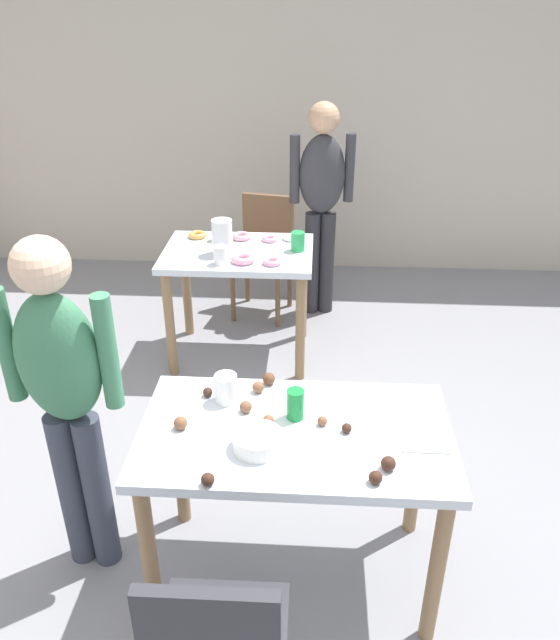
{
  "coord_description": "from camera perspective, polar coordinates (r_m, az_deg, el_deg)",
  "views": [
    {
      "loc": [
        0.07,
        -2.0,
        2.2
      ],
      "look_at": [
        -0.08,
        0.42,
        0.9
      ],
      "focal_mm": 35.1,
      "sensor_mm": 36.0,
      "label": 1
    }
  ],
  "objects": [
    {
      "name": "cake_ball_8",
      "position": [
        2.57,
        -1.03,
        -5.38
      ],
      "size": [
        0.05,
        0.05,
        0.05
      ],
      "primitive_type": "sphere",
      "color": "brown",
      "rests_on": "dining_table_near"
    },
    {
      "name": "cake_ball_9",
      "position": [
        2.42,
        -3.14,
        -7.91
      ],
      "size": [
        0.05,
        0.05,
        0.05
      ],
      "primitive_type": "sphere",
      "color": "brown",
      "rests_on": "dining_table_near"
    },
    {
      "name": "cake_ball_5",
      "position": [
        2.12,
        -6.6,
        -14.24
      ],
      "size": [
        0.05,
        0.05,
        0.05
      ],
      "primitive_type": "sphere",
      "color": "#3D2319",
      "rests_on": "dining_table_near"
    },
    {
      "name": "pitcher_far",
      "position": [
        3.83,
        -5.29,
        7.54
      ],
      "size": [
        0.13,
        0.13,
        0.21
      ],
      "primitive_type": "cylinder",
      "color": "white",
      "rests_on": "dining_table_far"
    },
    {
      "name": "cup_far_0",
      "position": [
        4.06,
        -5.57,
        7.97
      ],
      "size": [
        0.08,
        0.08,
        0.11
      ],
      "primitive_type": "cylinder",
      "color": "yellow",
      "rests_on": "dining_table_far"
    },
    {
      "name": "person_adult_far",
      "position": [
        4.46,
        3.8,
        11.49
      ],
      "size": [
        0.46,
        0.25,
        1.53
      ],
      "color": "#28282D",
      "rests_on": "ground_plane"
    },
    {
      "name": "donut_far_1",
      "position": [
        3.69,
        -0.73,
        5.35
      ],
      "size": [
        0.11,
        0.11,
        0.03
      ],
      "primitive_type": "torus",
      "color": "pink",
      "rests_on": "dining_table_far"
    },
    {
      "name": "dining_table_far",
      "position": [
        3.96,
        -3.8,
        4.59
      ],
      "size": [
        0.92,
        0.65,
        0.75
      ],
      "color": "silver",
      "rests_on": "ground_plane"
    },
    {
      "name": "wall_back",
      "position": [
        5.27,
        2.83,
        18.36
      ],
      "size": [
        6.4,
        0.1,
        2.6
      ],
      "primitive_type": "cube",
      "color": "#BCB2A3",
      "rests_on": "ground_plane"
    },
    {
      "name": "donut_far_2",
      "position": [
        3.72,
        -3.4,
        5.59
      ],
      "size": [
        0.14,
        0.14,
        0.04
      ],
      "primitive_type": "torus",
      "color": "pink",
      "rests_on": "dining_table_far"
    },
    {
      "name": "donut_far_4",
      "position": [
        4.13,
        -7.56,
        7.69
      ],
      "size": [
        0.12,
        0.12,
        0.03
      ],
      "primitive_type": "torus",
      "color": "gold",
      "rests_on": "dining_table_far"
    },
    {
      "name": "dining_table_near",
      "position": [
        2.42,
        1.38,
        -12.12
      ],
      "size": [
        1.16,
        0.66,
        0.75
      ],
      "color": "silver",
      "rests_on": "ground_plane"
    },
    {
      "name": "cake_ball_0",
      "position": [
        2.35,
        -1.07,
        -9.17
      ],
      "size": [
        0.04,
        0.04,
        0.04
      ],
      "primitive_type": "sphere",
      "color": "brown",
      "rests_on": "dining_table_near"
    },
    {
      "name": "cake_ball_10",
      "position": [
        2.19,
        9.84,
        -12.77
      ],
      "size": [
        0.05,
        0.05,
        0.05
      ],
      "primitive_type": "sphere",
      "color": "#3D2319",
      "rests_on": "dining_table_near"
    },
    {
      "name": "donut_far_5",
      "position": [
        4.04,
        -0.95,
        7.42
      ],
      "size": [
        0.1,
        0.1,
        0.03
      ],
      "primitive_type": "torus",
      "color": "pink",
      "rests_on": "dining_table_far"
    },
    {
      "name": "person_girl_near",
      "position": [
        2.46,
        -19.06,
        -5.88
      ],
      "size": [
        0.45,
        0.22,
        1.48
      ],
      "color": "#383D4C",
      "rests_on": "ground_plane"
    },
    {
      "name": "cake_ball_2",
      "position": [
        2.36,
        3.88,
        -9.17
      ],
      "size": [
        0.04,
        0.04,
        0.04
      ],
      "primitive_type": "sphere",
      "color": "brown",
      "rests_on": "dining_table_near"
    },
    {
      "name": "cup_far_2",
      "position": [
        3.69,
        -5.46,
        5.9
      ],
      "size": [
        0.08,
        0.08,
        0.11
      ],
      "primitive_type": "cylinder",
      "color": "white",
      "rests_on": "dining_table_far"
    },
    {
      "name": "donut_far_3",
      "position": [
        4.06,
        0.99,
        7.53
      ],
      "size": [
        0.1,
        0.1,
        0.03
      ],
      "primitive_type": "torus",
      "color": "white",
      "rests_on": "dining_table_far"
    },
    {
      "name": "cake_ball_6",
      "position": [
        2.52,
        -6.61,
        -6.55
      ],
      "size": [
        0.04,
        0.04,
        0.04
      ],
      "primitive_type": "sphere",
      "color": "#3D2319",
      "rests_on": "dining_table_near"
    },
    {
      "name": "cake_ball_4",
      "position": [
        2.33,
        6.1,
        -9.78
      ],
      "size": [
        0.04,
        0.04,
        0.04
      ],
      "primitive_type": "sphere",
      "color": "#3D2319",
      "rests_on": "dining_table_near"
    },
    {
      "name": "mixing_bowl",
      "position": [
        2.25,
        -2.06,
        -10.96
      ],
      "size": [
        0.18,
        0.18,
        0.06
      ],
      "primitive_type": "cylinder",
      "color": "white",
      "rests_on": "dining_table_near"
    },
    {
      "name": "cake_ball_3",
      "position": [
        2.14,
        8.7,
        -14.01
      ],
      "size": [
        0.05,
        0.05,
        0.05
      ],
      "primitive_type": "sphere",
      "color": "#3D2319",
      "rests_on": "dining_table_near"
    },
    {
      "name": "ground_plane",
      "position": [
        2.97,
        1.07,
        -19.56
      ],
      "size": [
        6.4,
        6.4,
        0.0
      ],
      "primitive_type": "plane",
      "color": "gray"
    },
    {
      "name": "donut_far_0",
      "position": [
        4.08,
        -3.54,
        7.63
      ],
      "size": [
        0.12,
        0.12,
        0.04
      ],
      "primitive_type": "torus",
      "color": "pink",
      "rests_on": "dining_table_far"
    },
    {
      "name": "fork_near",
      "position": [
        2.3,
        13.23,
        -11.6
      ],
      "size": [
        0.17,
        0.02,
        0.01
      ],
      "primitive_type": "cube",
      "color": "silver",
      "rests_on": "dining_table_near"
    },
    {
      "name": "cake_ball_1",
      "position": [
        2.53,
        -2.01,
        -6.14
      ],
      "size": [
        0.05,
        0.05,
        0.05
      ],
      "primitive_type": "sphere",
      "color": "brown",
      "rests_on": "dining_table_near"
    },
    {
      "name": "soda_can",
      "position": [
        2.37,
        1.41,
        -7.69
      ],
      "size": [
        0.07,
        0.07,
        0.12
      ],
      "primitive_type": "cylinder",
      "color": "#198438",
      "rests_on": "dining_table_near"
    },
    {
      "name": "cup_far_1",
      "position": [
        3.87,
        1.64,
        7.17
      ],
      "size": [
        0.08,
        0.08,
        0.12
      ],
      "primitive_type": "cylinder",
      "color": "green",
      "rests_on": "dining_table_far"
    },
    {
      "name": "cup_near_0",
      "position": [
        2.47,
        -4.95,
        -6.22
      ],
      "size": [
        0.09,
        0.09,
        0.12
      ],
      "primitive_type": "cylinder",
      "color": "white",
      "rests_on": "dining_table_near"
    },
    {
      "name": "cake_ball_7",
      "position": [
        2.36,
        -9.06,
        -9.26
      ],
      "size": [
        0.05,
        0.05,
        0.05
      ],
      "primitive_type": "sphere",
      "color": "brown",
      "rests_on": "dining_table_near"
    },
    {
      "name": "chair_far_table",
      "position": [
        4.62,
        -1.43,
        6.56
      ],
      "size": [
        0.47,
        0.47,
        0.87
      ],
      "color": "brown",
      "rests_on": "ground_plane"
    }
  ]
}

